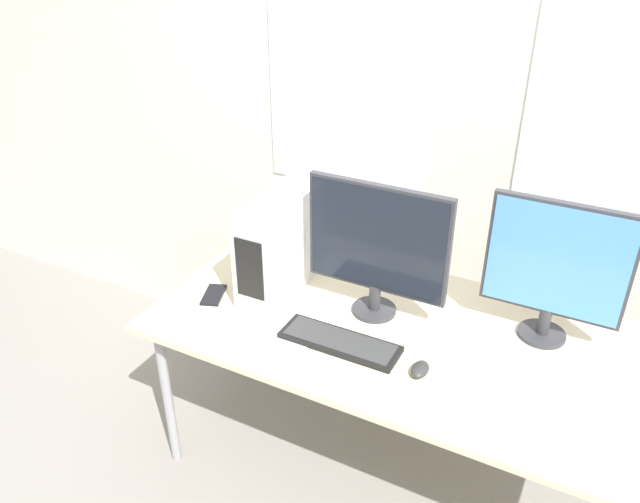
{
  "coord_description": "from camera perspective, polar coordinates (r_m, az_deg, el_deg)",
  "views": [
    {
      "loc": [
        0.56,
        -1.35,
        2.14
      ],
      "look_at": [
        -0.38,
        0.46,
        0.98
      ],
      "focal_mm": 35.0,
      "sensor_mm": 36.0,
      "label": 1
    }
  ],
  "objects": [
    {
      "name": "monitor_main",
      "position": [
        2.29,
        5.25,
        0.61
      ],
      "size": [
        0.55,
        0.17,
        0.53
      ],
      "color": "#333338",
      "rests_on": "desk"
    },
    {
      "name": "desk",
      "position": [
        2.38,
        8.16,
        -8.17
      ],
      "size": [
        1.93,
        0.92,
        0.74
      ],
      "color": "beige",
      "rests_on": "ground_plane"
    },
    {
      "name": "mouse",
      "position": [
        2.16,
        9.12,
        -10.59
      ],
      "size": [
        0.06,
        0.09,
        0.03
      ],
      "color": "#2D2D2D",
      "rests_on": "desk"
    },
    {
      "name": "monitor_right_near",
      "position": [
        2.29,
        20.77,
        -1.33
      ],
      "size": [
        0.48,
        0.17,
        0.54
      ],
      "color": "#333338",
      "rests_on": "desk"
    },
    {
      "name": "pc_tower",
      "position": [
        2.5,
        -3.44,
        0.91
      ],
      "size": [
        0.17,
        0.49,
        0.41
      ],
      "color": "silver",
      "rests_on": "desk"
    },
    {
      "name": "paper_sheet_left",
      "position": [
        2.33,
        -2.45,
        -7.33
      ],
      "size": [
        0.31,
        0.35,
        0.0
      ],
      "rotation": [
        0.0,
        0.0,
        -0.4
      ],
      "color": "white",
      "rests_on": "desk"
    },
    {
      "name": "keyboard",
      "position": [
        2.27,
        1.82,
        -8.26
      ],
      "size": [
        0.44,
        0.14,
        0.02
      ],
      "color": "black",
      "rests_on": "desk"
    },
    {
      "name": "wall_back",
      "position": [
        2.58,
        13.82,
        11.04
      ],
      "size": [
        8.0,
        0.07,
        2.7
      ],
      "color": "beige",
      "rests_on": "ground_plane"
    },
    {
      "name": "cell_phone",
      "position": [
        2.56,
        -9.7,
        -3.92
      ],
      "size": [
        0.12,
        0.17,
        0.01
      ],
      "rotation": [
        0.0,
        0.0,
        0.36
      ],
      "color": "black",
      "rests_on": "desk"
    }
  ]
}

